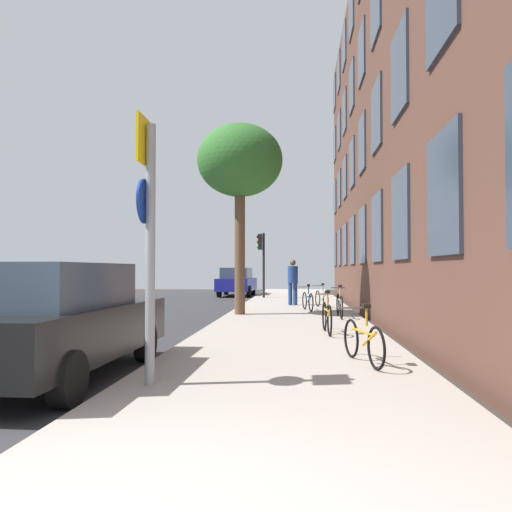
{
  "coord_description": "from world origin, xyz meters",
  "views": [
    {
      "loc": [
        1.29,
        -2.48,
        1.55
      ],
      "look_at": [
        0.12,
        11.55,
        1.92
      ],
      "focal_mm": 35.47,
      "sensor_mm": 36.0,
      "label": 1
    }
  ],
  "objects_px": {
    "traffic_light": "(262,253)",
    "bicycle_3": "(308,300)",
    "bicycle_4": "(322,298)",
    "bicycle_0": "(363,340)",
    "bicycle_2": "(340,305)",
    "car_1": "(237,282)",
    "tree_near": "(240,163)",
    "bicycle_1": "(327,316)",
    "sign_post": "(149,228)",
    "pedestrian_0": "(293,279)",
    "car_0": "(56,320)"
  },
  "relations": [
    {
      "from": "bicycle_0",
      "to": "bicycle_2",
      "type": "relative_size",
      "value": 0.91
    },
    {
      "from": "traffic_light",
      "to": "pedestrian_0",
      "type": "xyz_separation_m",
      "value": [
        1.63,
        -5.21,
        -1.2
      ]
    },
    {
      "from": "bicycle_2",
      "to": "bicycle_4",
      "type": "distance_m",
      "value": 3.96
    },
    {
      "from": "sign_post",
      "to": "traffic_light",
      "type": "height_order",
      "value": "sign_post"
    },
    {
      "from": "tree_near",
      "to": "car_0",
      "type": "xyz_separation_m",
      "value": [
        -1.5,
        -9.16,
        -4.11
      ]
    },
    {
      "from": "traffic_light",
      "to": "tree_near",
      "type": "height_order",
      "value": "tree_near"
    },
    {
      "from": "bicycle_0",
      "to": "bicycle_1",
      "type": "bearing_deg",
      "value": 95.46
    },
    {
      "from": "bicycle_1",
      "to": "pedestrian_0",
      "type": "bearing_deg",
      "value": 95.5
    },
    {
      "from": "bicycle_4",
      "to": "bicycle_2",
      "type": "bearing_deg",
      "value": -85.03
    },
    {
      "from": "traffic_light",
      "to": "car_1",
      "type": "bearing_deg",
      "value": 116.22
    },
    {
      "from": "pedestrian_0",
      "to": "bicycle_2",
      "type": "bearing_deg",
      "value": -74.43
    },
    {
      "from": "tree_near",
      "to": "bicycle_3",
      "type": "distance_m",
      "value": 5.25
    },
    {
      "from": "sign_post",
      "to": "tree_near",
      "type": "distance_m",
      "value": 10.23
    },
    {
      "from": "bicycle_1",
      "to": "car_1",
      "type": "height_order",
      "value": "car_1"
    },
    {
      "from": "tree_near",
      "to": "bicycle_1",
      "type": "height_order",
      "value": "tree_near"
    },
    {
      "from": "traffic_light",
      "to": "bicycle_2",
      "type": "height_order",
      "value": "traffic_light"
    },
    {
      "from": "bicycle_2",
      "to": "bicycle_4",
      "type": "bearing_deg",
      "value": 94.97
    },
    {
      "from": "sign_post",
      "to": "traffic_light",
      "type": "distance_m",
      "value": 19.29
    },
    {
      "from": "bicycle_2",
      "to": "tree_near",
      "type": "bearing_deg",
      "value": 163.94
    },
    {
      "from": "bicycle_1",
      "to": "traffic_light",
      "type": "bearing_deg",
      "value": 100.01
    },
    {
      "from": "traffic_light",
      "to": "bicycle_3",
      "type": "relative_size",
      "value": 2.06
    },
    {
      "from": "sign_post",
      "to": "tree_near",
      "type": "height_order",
      "value": "tree_near"
    },
    {
      "from": "bicycle_2",
      "to": "bicycle_4",
      "type": "xyz_separation_m",
      "value": [
        -0.34,
        3.95,
        -0.03
      ]
    },
    {
      "from": "traffic_light",
      "to": "bicycle_2",
      "type": "xyz_separation_m",
      "value": [
        3.06,
        -10.35,
        -1.86
      ]
    },
    {
      "from": "traffic_light",
      "to": "car_0",
      "type": "relative_size",
      "value": 0.73
    },
    {
      "from": "car_1",
      "to": "traffic_light",
      "type": "bearing_deg",
      "value": -63.78
    },
    {
      "from": "bicycle_1",
      "to": "car_0",
      "type": "xyz_separation_m",
      "value": [
        -3.99,
        -4.57,
        0.35
      ]
    },
    {
      "from": "bicycle_0",
      "to": "bicycle_3",
      "type": "relative_size",
      "value": 1.02
    },
    {
      "from": "bicycle_3",
      "to": "pedestrian_0",
      "type": "bearing_deg",
      "value": 101.74
    },
    {
      "from": "traffic_light",
      "to": "bicycle_3",
      "type": "distance_m",
      "value": 8.33
    },
    {
      "from": "tree_near",
      "to": "pedestrian_0",
      "type": "distance_m",
      "value": 5.94
    },
    {
      "from": "bicycle_3",
      "to": "bicycle_4",
      "type": "xyz_separation_m",
      "value": [
        0.55,
        1.41,
        -0.0
      ]
    },
    {
      "from": "bicycle_3",
      "to": "traffic_light",
      "type": "bearing_deg",
      "value": 105.52
    },
    {
      "from": "pedestrian_0",
      "to": "car_0",
      "type": "bearing_deg",
      "value": -103.15
    },
    {
      "from": "traffic_light",
      "to": "bicycle_1",
      "type": "relative_size",
      "value": 1.97
    },
    {
      "from": "bicycle_1",
      "to": "bicycle_2",
      "type": "height_order",
      "value": "bicycle_2"
    },
    {
      "from": "traffic_light",
      "to": "bicycle_0",
      "type": "xyz_separation_m",
      "value": [
        2.82,
        -17.65,
        -1.89
      ]
    },
    {
      "from": "sign_post",
      "to": "bicycle_4",
      "type": "height_order",
      "value": "sign_post"
    },
    {
      "from": "tree_near",
      "to": "bicycle_4",
      "type": "height_order",
      "value": "tree_near"
    },
    {
      "from": "car_1",
      "to": "tree_near",
      "type": "bearing_deg",
      "value": -82.62
    },
    {
      "from": "bicycle_1",
      "to": "car_0",
      "type": "bearing_deg",
      "value": -131.12
    },
    {
      "from": "tree_near",
      "to": "bicycle_0",
      "type": "bearing_deg",
      "value": -70.93
    },
    {
      "from": "bicycle_3",
      "to": "pedestrian_0",
      "type": "distance_m",
      "value": 2.75
    },
    {
      "from": "bicycle_3",
      "to": "car_1",
      "type": "xyz_separation_m",
      "value": [
        -3.84,
        11.21,
        0.37
      ]
    },
    {
      "from": "sign_post",
      "to": "bicycle_0",
      "type": "relative_size",
      "value": 2.06
    },
    {
      "from": "bicycle_4",
      "to": "bicycle_0",
      "type": "bearing_deg",
      "value": -89.46
    },
    {
      "from": "traffic_light",
      "to": "tree_near",
      "type": "xyz_separation_m",
      "value": [
        -0.0,
        -9.47,
        2.59
      ]
    },
    {
      "from": "bicycle_4",
      "to": "bicycle_3",
      "type": "bearing_deg",
      "value": -111.12
    },
    {
      "from": "bicycle_4",
      "to": "car_1",
      "type": "bearing_deg",
      "value": 114.13
    },
    {
      "from": "sign_post",
      "to": "car_0",
      "type": "distance_m",
      "value": 2.04
    }
  ]
}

